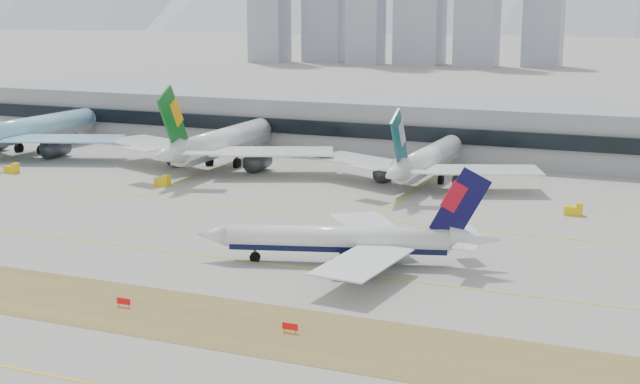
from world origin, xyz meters
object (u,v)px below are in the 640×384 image
at_px(widebody_eva, 221,143).
at_px(widebody_cathay, 426,161).
at_px(widebody_korean, 26,131).
at_px(terminal, 435,125).
at_px(taxiing_airliner, 349,240).

xyz_separation_m(widebody_eva, widebody_cathay, (54.82, 0.19, -0.87)).
height_order(widebody_korean, widebody_cathay, widebody_korean).
height_order(widebody_korean, terminal, widebody_korean).
bearing_deg(taxiing_airliner, widebody_cathay, -101.14).
height_order(taxiing_airliner, widebody_korean, widebody_korean).
xyz_separation_m(taxiing_airliner, widebody_korean, (-122.51, 65.96, 2.36)).
bearing_deg(widebody_eva, widebody_cathay, -90.69).
height_order(widebody_eva, widebody_cathay, widebody_eva).
relative_size(taxiing_airliner, widebody_cathay, 0.85).
distance_m(widebody_eva, widebody_cathay, 54.83).
bearing_deg(widebody_eva, widebody_korean, 91.42).
relative_size(widebody_cathay, terminal, 0.20).
bearing_deg(terminal, taxiing_airliner, -81.43).
bearing_deg(taxiing_airliner, terminal, -98.17).
bearing_deg(widebody_korean, terminal, -63.17).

